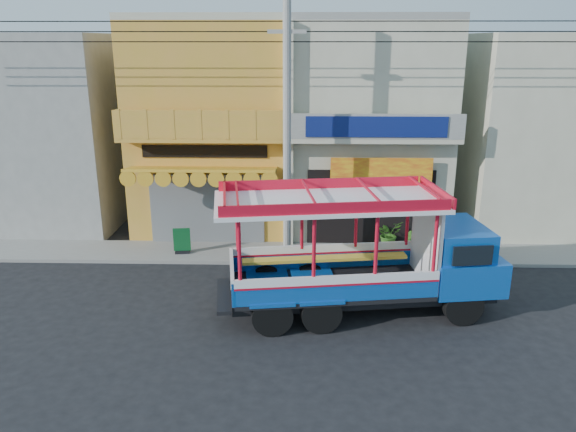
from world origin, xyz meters
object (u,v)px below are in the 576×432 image
Objects in this scene: potted_plant_a at (389,234)px; potted_plant_b at (412,245)px; songthaew_truck at (381,254)px; green_sign at (182,243)px; utility_pole at (292,116)px; potted_plant_c at (443,232)px.

potted_plant_b is at bearing -86.48° from potted_plant_a.
songthaew_truck is 7.70m from green_sign.
utility_pole reaches higher than songthaew_truck.
utility_pole reaches higher than potted_plant_a.
potted_plant_a is 1.11× the size of potted_plant_b.
potted_plant_a is (0.99, 4.89, -1.12)m from songthaew_truck.
potted_plant_a is at bearing 6.30° from green_sign.
songthaew_truck is at bearing 109.39° from potted_plant_b.
potted_plant_b is at bearing 67.00° from songthaew_truck.
songthaew_truck is at bearing 3.26° from potted_plant_c.
potted_plant_a is at bearing 20.01° from utility_pole.
songthaew_truck is at bearing -54.89° from utility_pole.
songthaew_truck is 4.40m from potted_plant_b.
utility_pole is at bearing 169.25° from potted_plant_a.
potted_plant_b is 0.82× the size of potted_plant_c.
green_sign is at bearing 147.61° from songthaew_truck.
utility_pole is 7.18m from potted_plant_c.
potted_plant_a is (7.41, 0.82, 0.11)m from green_sign.
potted_plant_a reaches higher than green_sign.
potted_plant_b is at bearing -1.14° from green_sign.
potted_plant_c is (1.33, 1.09, 0.10)m from potted_plant_b.
potted_plant_a is at bearing -52.55° from potted_plant_c.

